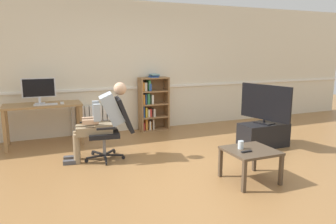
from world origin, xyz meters
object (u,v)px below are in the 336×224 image
at_px(imac_monitor, 39,89).
at_px(radiator, 92,120).
at_px(coffee_table, 250,154).
at_px(tv_stand, 263,135).
at_px(tv_screen, 265,103).
at_px(spare_remote, 247,151).
at_px(person_seated, 101,119).
at_px(keyboard, 46,104).
at_px(computer_desk, 43,110).
at_px(bookshelf, 151,104).
at_px(computer_mouse, 62,103).
at_px(drinking_glass, 241,145).
at_px(office_chair, 113,126).

relative_size(imac_monitor, radiator, 0.74).
bearing_deg(coffee_table, imac_monitor, 130.68).
xyz_separation_m(tv_stand, tv_screen, (0.00, 0.00, 0.57)).
bearing_deg(spare_remote, person_seated, -137.88).
bearing_deg(keyboard, computer_desk, 108.06).
bearing_deg(bookshelf, imac_monitor, -174.53).
bearing_deg(computer_desk, computer_mouse, -20.33).
distance_m(radiator, tv_screen, 3.40).
xyz_separation_m(tv_stand, coffee_table, (-1.18, -1.18, 0.16)).
xyz_separation_m(computer_desk, tv_stand, (3.61, -1.62, -0.44)).
relative_size(imac_monitor, tv_screen, 0.58).
relative_size(coffee_table, drinking_glass, 5.89).
xyz_separation_m(coffee_table, spare_remote, (-0.12, -0.07, 0.07)).
bearing_deg(computer_mouse, keyboard, -175.89).
height_order(tv_screen, coffee_table, tv_screen).
bearing_deg(imac_monitor, computer_mouse, -28.31).
height_order(office_chair, tv_screen, tv_screen).
xyz_separation_m(computer_mouse, person_seated, (0.49, -1.08, -0.12)).
height_order(computer_desk, keyboard, keyboard).
bearing_deg(tv_stand, computer_mouse, 155.45).
xyz_separation_m(tv_stand, drinking_glass, (-1.28, -1.10, 0.27)).
bearing_deg(computer_desk, drinking_glass, -49.44).
relative_size(tv_stand, spare_remote, 5.69).
bearing_deg(tv_screen, spare_remote, 119.62).
distance_m(imac_monitor, coffee_table, 3.85).
bearing_deg(keyboard, tv_screen, -22.54).
xyz_separation_m(tv_screen, spare_remote, (-1.30, -1.25, -0.35)).
bearing_deg(bookshelf, spare_remote, -87.42).
bearing_deg(radiator, computer_mouse, -139.07).
height_order(tv_screen, drinking_glass, tv_screen).
bearing_deg(person_seated, coffee_table, 52.52).
bearing_deg(coffee_table, bookshelf, 94.79).
height_order(office_chair, drinking_glass, office_chair).
bearing_deg(coffee_table, tv_screen, 45.07).
distance_m(tv_stand, tv_screen, 0.57).
xyz_separation_m(computer_desk, drinking_glass, (2.33, -2.72, -0.16)).
xyz_separation_m(computer_mouse, tv_screen, (3.29, -1.50, 0.01)).
distance_m(tv_stand, spare_remote, 1.82).
bearing_deg(computer_mouse, bookshelf, 12.49).
bearing_deg(tv_screen, computer_desk, 51.40).
bearing_deg(tv_screen, person_seated, 66.99).
distance_m(computer_desk, radiator, 1.05).
height_order(keyboard, spare_remote, keyboard).
distance_m(computer_desk, keyboard, 0.19).
bearing_deg(drinking_glass, computer_desk, 130.56).
relative_size(coffee_table, spare_remote, 4.16).
distance_m(bookshelf, tv_screen, 2.40).
distance_m(tv_stand, coffee_table, 1.67).
xyz_separation_m(radiator, spare_remote, (1.40, -3.26, 0.14)).
relative_size(office_chair, tv_screen, 0.99).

